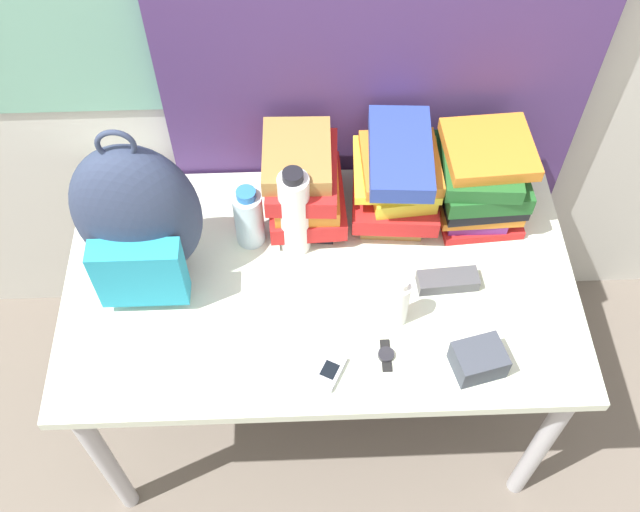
# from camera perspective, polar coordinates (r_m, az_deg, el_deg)

# --- Properties ---
(ground_plane) EXTENTS (12.00, 12.00, 0.00)m
(ground_plane) POSITION_cam_1_polar(r_m,az_deg,el_deg) (2.36, 0.35, -18.81)
(ground_plane) COLOR #665B51
(desk) EXTENTS (1.28, 0.73, 0.70)m
(desk) POSITION_cam_1_polar(r_m,az_deg,el_deg) (1.94, 0.00, -3.13)
(desk) COLOR silver
(desk) RESTS_ON ground_plane
(backpack) EXTENTS (0.30, 0.23, 0.48)m
(backpack) POSITION_cam_1_polar(r_m,az_deg,el_deg) (1.78, -13.72, 2.73)
(backpack) COLOR #2D3851
(backpack) RESTS_ON desk
(book_stack_left) EXTENTS (0.21, 0.27, 0.24)m
(book_stack_left) POSITION_cam_1_polar(r_m,az_deg,el_deg) (1.91, -1.26, 5.53)
(book_stack_left) COLOR black
(book_stack_left) RESTS_ON desk
(book_stack_center) EXTENTS (0.24, 0.29, 0.25)m
(book_stack_center) POSITION_cam_1_polar(r_m,az_deg,el_deg) (1.91, 5.87, 5.84)
(book_stack_center) COLOR olive
(book_stack_center) RESTS_ON desk
(book_stack_right) EXTENTS (0.23, 0.27, 0.25)m
(book_stack_right) POSITION_cam_1_polar(r_m,az_deg,el_deg) (1.96, 12.06, 5.92)
(book_stack_right) COLOR red
(book_stack_right) RESTS_ON desk
(water_bottle) EXTENTS (0.07, 0.07, 0.19)m
(water_bottle) POSITION_cam_1_polar(r_m,az_deg,el_deg) (1.89, -5.44, 2.95)
(water_bottle) COLOR silver
(water_bottle) RESTS_ON desk
(sports_bottle) EXTENTS (0.08, 0.08, 0.28)m
(sports_bottle) POSITION_cam_1_polar(r_m,az_deg,el_deg) (1.83, -1.96, 3.32)
(sports_bottle) COLOR white
(sports_bottle) RESTS_ON desk
(sunscreen_bottle) EXTENTS (0.05, 0.05, 0.16)m
(sunscreen_bottle) POSITION_cam_1_polar(r_m,az_deg,el_deg) (1.76, 6.06, -3.53)
(sunscreen_bottle) COLOR white
(sunscreen_bottle) RESTS_ON desk
(cell_phone) EXTENTS (0.09, 0.10, 0.02)m
(cell_phone) POSITION_cam_1_polar(r_m,az_deg,el_deg) (1.74, 0.74, -8.79)
(cell_phone) COLOR #B7BCC6
(cell_phone) RESTS_ON desk
(sunglasses_case) EXTENTS (0.15, 0.07, 0.04)m
(sunglasses_case) POSITION_cam_1_polar(r_m,az_deg,el_deg) (1.88, 9.70, -1.87)
(sunglasses_case) COLOR #47474C
(sunglasses_case) RESTS_ON desk
(camera_pouch) EXTENTS (0.13, 0.11, 0.07)m
(camera_pouch) POSITION_cam_1_polar(r_m,az_deg,el_deg) (1.76, 11.99, -7.74)
(camera_pouch) COLOR #383D47
(camera_pouch) RESTS_ON desk
(wristwatch) EXTENTS (0.04, 0.08, 0.01)m
(wristwatch) POSITION_cam_1_polar(r_m,az_deg,el_deg) (1.77, 5.05, -7.52)
(wristwatch) COLOR black
(wristwatch) RESTS_ON desk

